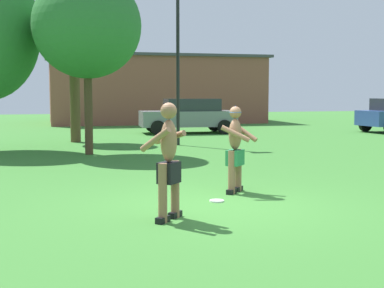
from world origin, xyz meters
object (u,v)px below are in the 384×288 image
(car_gray_near_post, at_px, (189,115))
(tree_left_field, at_px, (74,36))
(player_in_black, at_px, (168,159))
(lamp_post, at_px, (178,45))
(tree_behind_players, at_px, (87,26))
(frisbee, at_px, (217,201))
(player_with_cap, at_px, (235,146))

(car_gray_near_post, relative_size, tree_left_field, 0.80)
(player_in_black, bearing_deg, lamp_post, 75.82)
(lamp_post, height_order, tree_behind_players, lamp_post)
(tree_behind_players, bearing_deg, car_gray_near_post, 56.08)
(frisbee, height_order, tree_left_field, tree_left_field)
(car_gray_near_post, distance_m, lamp_post, 6.34)
(tree_left_field, bearing_deg, lamp_post, -32.20)
(player_in_black, relative_size, lamp_post, 0.30)
(frisbee, relative_size, lamp_post, 0.04)
(player_with_cap, height_order, tree_behind_players, tree_behind_players)
(player_in_black, relative_size, tree_behind_players, 0.32)
(player_in_black, distance_m, car_gray_near_post, 17.17)
(tree_behind_players, bearing_deg, tree_left_field, 92.32)
(tree_behind_players, bearing_deg, frisbee, -78.70)
(lamp_post, bearing_deg, tree_behind_players, -147.11)
(player_with_cap, xyz_separation_m, player_in_black, (-1.69, -1.84, 0.03))
(player_with_cap, bearing_deg, lamp_post, 83.11)
(car_gray_near_post, relative_size, tree_behind_players, 0.81)
(player_with_cap, xyz_separation_m, tree_left_field, (-2.33, 11.43, 3.08))
(player_with_cap, relative_size, tree_behind_players, 0.30)
(player_in_black, distance_m, tree_behind_players, 9.45)
(player_with_cap, bearing_deg, frisbee, -129.25)
(player_in_black, relative_size, frisbee, 6.90)
(car_gray_near_post, bearing_deg, frisbee, -102.85)
(player_with_cap, height_order, player_in_black, player_in_black)
(frisbee, xyz_separation_m, tree_behind_players, (-1.57, 7.86, 3.82))
(tree_left_field, bearing_deg, player_in_black, -87.21)
(player_in_black, height_order, tree_left_field, tree_left_field)
(tree_behind_players, bearing_deg, player_with_cap, -73.15)
(frisbee, xyz_separation_m, lamp_post, (1.71, 9.98, 3.52))
(lamp_post, relative_size, tree_behind_players, 1.07)
(car_gray_near_post, bearing_deg, player_with_cap, -101.26)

